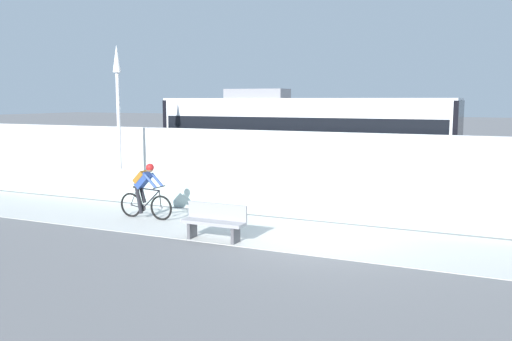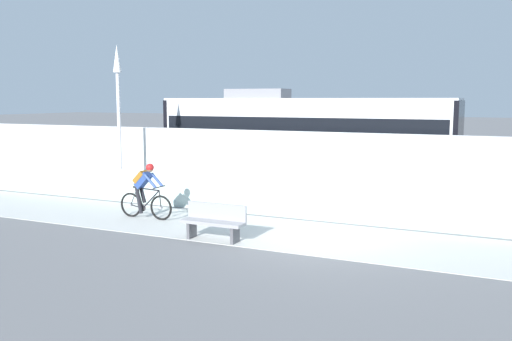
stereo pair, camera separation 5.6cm
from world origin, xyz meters
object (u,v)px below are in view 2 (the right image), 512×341
Objects in this scene: cyclist_on_bike at (145,191)px; lamp_post_antenna at (118,103)px; bench at (214,221)px; tram at (305,140)px.

lamp_post_antenna reaches higher than cyclist_on_bike.
tram is at bearing 94.17° from bench.
lamp_post_antenna reaches higher than bench.
tram is at bearing 43.48° from lamp_post_antenna.
cyclist_on_bike is 4.18m from lamp_post_antenna.
cyclist_on_bike reaches higher than bench.
bench is at bearing -23.37° from cyclist_on_bike.
lamp_post_antenna is (-4.96, -4.70, 1.40)m from tram.
cyclist_on_bike is (-2.38, -6.85, -1.09)m from tram.
tram is 6.97m from lamp_post_antenna.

